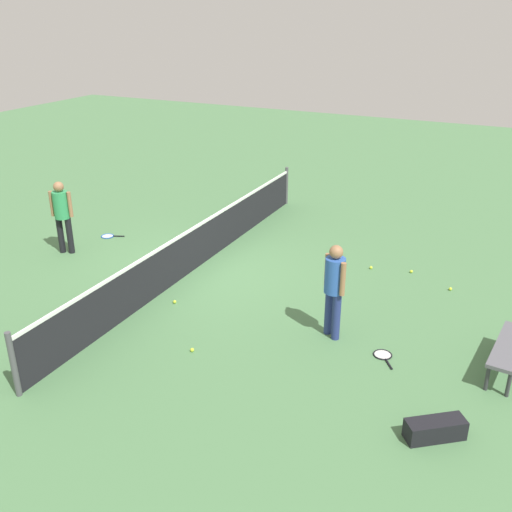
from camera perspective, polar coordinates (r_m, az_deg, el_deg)
The scene contains 13 objects.
ground_plane at distance 12.74m, azimuth -5.92°, elevation -1.18°, with size 40.00×40.00×0.00m, color #4C7A4C.
court_net at distance 12.54m, azimuth -6.01°, elevation 0.90°, with size 10.09×0.09×1.07m.
player_near_side at distance 9.78m, azimuth 7.72°, elevation -2.71°, with size 0.47×0.48×1.70m.
player_far_side at distance 13.82m, azimuth -18.58°, elevation 4.20°, with size 0.43×0.52×1.70m.
tennis_racket_near_player at distance 9.85m, azimuth 12.42°, elevation -9.55°, with size 0.58×0.47×0.03m.
tennis_racket_far_player at distance 14.85m, azimuth -14.32°, elevation 1.91°, with size 0.41×0.60×0.03m.
tennis_ball_near_player at distance 12.87m, azimuth 15.06°, elevation -1.48°, with size 0.07×0.07×0.07m, color #C6E033.
tennis_ball_by_net at distance 11.30m, azimuth -8.02°, elevation -4.49°, with size 0.07×0.07×0.07m, color #C6E033.
tennis_ball_midcourt at distance 9.78m, azimuth -6.31°, elevation -9.18°, with size 0.07×0.07×0.07m, color #C6E033.
tennis_ball_baseline at distance 12.32m, azimuth 18.61°, elevation -3.09°, with size 0.07×0.07×0.07m, color #C6E033.
tennis_ball_stray_left at distance 12.86m, azimuth 11.26°, elevation -1.13°, with size 0.07×0.07×0.07m, color #C6E033.
courtside_bench at distance 9.87m, azimuth 23.66°, elevation -8.32°, with size 1.53×0.56×0.48m.
equipment_bag at distance 8.34m, azimuth 17.46°, elevation -15.93°, with size 0.70×0.81×0.28m.
Camera 1 is at (-9.78, -6.21, 5.29)m, focal length 40.60 mm.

